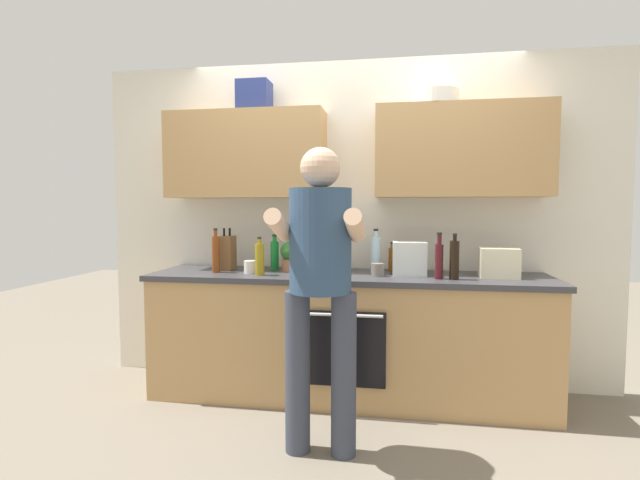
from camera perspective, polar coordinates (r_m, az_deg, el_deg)
ground_plane at (r=3.61m, az=3.22°, el=-18.45°), size 12.00×12.00×0.00m
back_wall_unit at (r=3.61m, az=3.76°, el=5.98°), size 4.00×0.39×2.50m
counter at (r=3.46m, az=3.24°, el=-11.54°), size 2.84×0.67×0.90m
person_standing at (r=2.57m, az=0.03°, el=-4.24°), size 0.49×0.45×1.70m
bottle_wine at (r=3.22m, az=14.25°, el=-2.31°), size 0.06×0.06×0.31m
bottle_soy at (r=3.23m, az=16.00°, el=-2.28°), size 0.06×0.06×0.31m
bottle_syrup at (r=3.56m, az=8.74°, el=-2.26°), size 0.05×0.05×0.22m
bottle_water at (r=3.46m, az=6.77°, el=-1.71°), size 0.07×0.07×0.32m
bottle_juice at (r=3.51m, az=2.36°, el=-1.76°), size 0.05×0.05×0.30m
bottle_vinegar at (r=3.52m, az=-12.54°, el=-1.58°), size 0.06×0.06×0.32m
bottle_soda at (r=3.62m, az=-5.53°, el=-1.76°), size 0.06×0.06×0.27m
bottle_oil at (r=3.33m, az=-7.34°, el=-2.28°), size 0.06×0.06×0.27m
cup_stoneware at (r=3.28m, az=7.02°, el=-3.61°), size 0.09×0.09×0.09m
cup_coffee at (r=3.45m, az=-8.48°, el=-3.25°), size 0.09×0.09×0.09m
cup_ceramic at (r=3.35m, az=-0.09°, el=-3.34°), size 0.07×0.07×0.10m
knife_block at (r=3.64m, az=-11.20°, el=-1.53°), size 0.10×0.14×0.32m
potted_herb at (r=3.49m, az=-3.67°, el=-1.89°), size 0.15×0.15×0.23m
grocery_bag_rice at (r=3.41m, az=20.90°, el=-2.61°), size 0.26×0.18×0.20m
grocery_bag_produce at (r=3.35m, az=10.81°, el=-2.24°), size 0.24×0.17×0.24m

